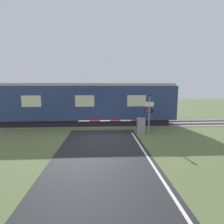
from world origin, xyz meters
name	(u,v)px	position (x,y,z in m)	size (l,w,h in m)	color
ground_plane	(103,137)	(0.00, 0.00, 0.00)	(80.00, 80.00, 0.00)	#5B6B3D
road_strip	(103,220)	(0.01, -8.00, 0.01)	(5.11, 20.00, 0.02)	#262628
track_bed	(103,124)	(0.00, 4.45, 0.02)	(36.00, 3.20, 0.13)	gray
train	(86,104)	(-1.54, 4.45, 2.01)	(16.61, 2.78, 3.93)	black
crossing_barrier	(136,125)	(2.62, 0.99, 0.66)	(5.21, 0.44, 1.18)	gray
signal_post	(149,111)	(3.53, 0.60, 1.76)	(0.75, 0.26, 3.08)	gray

